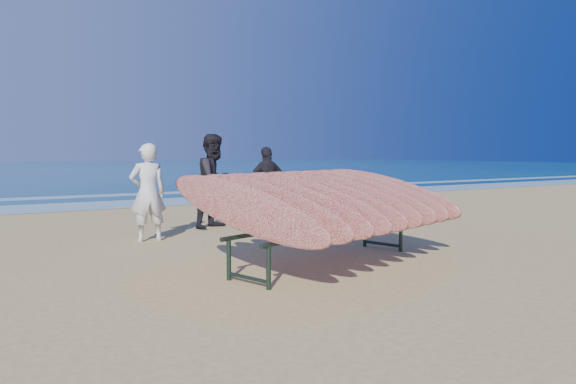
# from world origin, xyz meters

# --- Properties ---
(ground) EXTENTS (120.00, 120.00, 0.00)m
(ground) POSITION_xyz_m (0.00, 0.00, 0.00)
(ground) COLOR tan
(ground) RESTS_ON ground
(ocean) EXTENTS (160.00, 160.00, 0.00)m
(ocean) POSITION_xyz_m (0.00, 55.00, 0.01)
(ocean) COLOR navy
(ocean) RESTS_ON ground
(foam_near) EXTENTS (160.00, 160.00, 0.00)m
(foam_near) POSITION_xyz_m (0.00, 10.00, 0.01)
(foam_near) COLOR white
(foam_near) RESTS_ON ground
(foam_far) EXTENTS (160.00, 160.00, 0.00)m
(foam_far) POSITION_xyz_m (0.00, 13.50, 0.01)
(foam_far) COLOR white
(foam_far) RESTS_ON ground
(surfboard_rack) EXTENTS (3.80, 3.44, 1.39)m
(surfboard_rack) POSITION_xyz_m (0.20, 0.13, 0.87)
(surfboard_rack) COLOR #1D2E24
(surfboard_rack) RESTS_ON ground
(person_white) EXTENTS (0.64, 0.45, 1.68)m
(person_white) POSITION_xyz_m (-1.34, 3.21, 0.84)
(person_white) COLOR silver
(person_white) RESTS_ON ground
(person_dark_a) EXTENTS (1.15, 1.07, 1.90)m
(person_dark_a) POSITION_xyz_m (0.28, 4.11, 0.95)
(person_dark_a) COLOR black
(person_dark_a) RESTS_ON ground
(person_dark_b) EXTENTS (0.98, 0.42, 1.66)m
(person_dark_b) POSITION_xyz_m (1.87, 4.81, 0.83)
(person_dark_b) COLOR black
(person_dark_b) RESTS_ON ground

